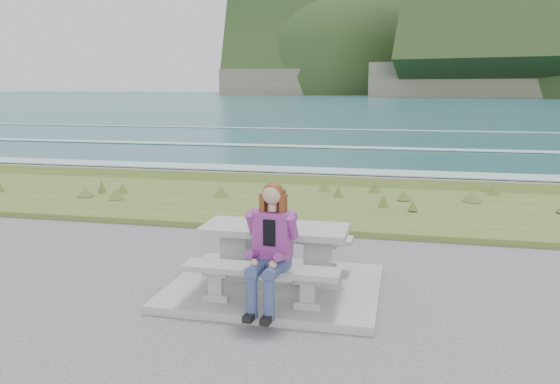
{
  "coord_description": "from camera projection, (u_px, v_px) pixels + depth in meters",
  "views": [
    {
      "loc": [
        1.52,
        -6.38,
        2.52
      ],
      "look_at": [
        -0.21,
        1.2,
        1.05
      ],
      "focal_mm": 35.0,
      "sensor_mm": 36.0,
      "label": 1
    }
  ],
  "objects": [
    {
      "name": "bench_landward",
      "position": [
        261.0,
        275.0,
        6.16
      ],
      "size": [
        1.8,
        0.35,
        0.45
      ],
      "color": "gray",
      "rests_on": "concrete_slab"
    },
    {
      "name": "concrete_slab",
      "position": [
        275.0,
        287.0,
        6.9
      ],
      "size": [
        2.6,
        2.1,
        0.1
      ],
      "primitive_type": "cube",
      "color": "gray",
      "rests_on": "ground"
    },
    {
      "name": "picnic_table",
      "position": [
        275.0,
        239.0,
        6.79
      ],
      "size": [
        1.8,
        0.75,
        0.75
      ],
      "color": "gray",
      "rests_on": "concrete_slab"
    },
    {
      "name": "bench_seaward",
      "position": [
        287.0,
        242.0,
        7.5
      ],
      "size": [
        1.8,
        0.35,
        0.45
      ],
      "color": "gray",
      "rests_on": "concrete_slab"
    },
    {
      "name": "seated_woman",
      "position": [
        268.0,
        265.0,
        5.97
      ],
      "size": [
        0.46,
        0.74,
        1.42
      ],
      "rotation": [
        0.0,
        0.0,
        -0.1
      ],
      "color": "navy",
      "rests_on": "concrete_slab"
    },
    {
      "name": "grass_verge",
      "position": [
        329.0,
        208.0,
        11.7
      ],
      "size": [
        160.0,
        4.5,
        0.22
      ],
      "primitive_type": "cube",
      "color": "#3A5A21",
      "rests_on": "ground"
    },
    {
      "name": "shore_drop",
      "position": [
        344.0,
        185.0,
        14.48
      ],
      "size": [
        160.0,
        0.8,
        2.2
      ],
      "primitive_type": "cube",
      "color": "#605848",
      "rests_on": "ground"
    },
    {
      "name": "ocean",
      "position": [
        376.0,
        164.0,
        31.28
      ],
      "size": [
        1600.0,
        1600.0,
        0.09
      ],
      "color": "#20515B",
      "rests_on": "ground"
    }
  ]
}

